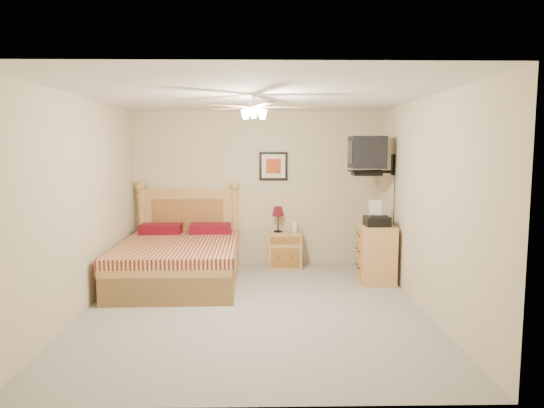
# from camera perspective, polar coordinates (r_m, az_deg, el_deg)

# --- Properties ---
(floor) EXTENTS (4.50, 4.50, 0.00)m
(floor) POSITION_cam_1_polar(r_m,az_deg,el_deg) (5.95, -2.01, -12.11)
(floor) COLOR gray
(floor) RESTS_ON ground
(ceiling) EXTENTS (4.00, 4.50, 0.04)m
(ceiling) POSITION_cam_1_polar(r_m,az_deg,el_deg) (5.67, -2.11, 12.59)
(ceiling) COLOR white
(ceiling) RESTS_ON ground
(wall_back) EXTENTS (4.00, 0.04, 2.50)m
(wall_back) POSITION_cam_1_polar(r_m,az_deg,el_deg) (7.91, -1.79, 1.80)
(wall_back) COLOR #C6B692
(wall_back) RESTS_ON ground
(wall_front) EXTENTS (4.00, 0.04, 2.50)m
(wall_front) POSITION_cam_1_polar(r_m,az_deg,el_deg) (3.45, -2.69, -4.33)
(wall_front) COLOR #C6B692
(wall_front) RESTS_ON ground
(wall_left) EXTENTS (0.04, 4.50, 2.50)m
(wall_left) POSITION_cam_1_polar(r_m,az_deg,el_deg) (6.05, -21.36, -0.10)
(wall_left) COLOR #C6B692
(wall_left) RESTS_ON ground
(wall_right) EXTENTS (0.04, 4.50, 2.50)m
(wall_right) POSITION_cam_1_polar(r_m,az_deg,el_deg) (5.98, 17.46, -0.02)
(wall_right) COLOR #C6B692
(wall_right) RESTS_ON ground
(bed) EXTENTS (1.67, 2.17, 1.39)m
(bed) POSITION_cam_1_polar(r_m,az_deg,el_deg) (6.97, -10.99, -3.57)
(bed) COLOR #BF8F43
(bed) RESTS_ON ground
(nightstand) EXTENTS (0.55, 0.43, 0.57)m
(nightstand) POSITION_cam_1_polar(r_m,az_deg,el_deg) (7.82, 1.61, -5.41)
(nightstand) COLOR tan
(nightstand) RESTS_ON ground
(table_lamp) EXTENTS (0.30, 0.30, 0.41)m
(table_lamp) POSITION_cam_1_polar(r_m,az_deg,el_deg) (7.77, 0.71, -1.80)
(table_lamp) COLOR #5A0B14
(table_lamp) RESTS_ON nightstand
(lotion_bottle) EXTENTS (0.10, 0.10, 0.22)m
(lotion_bottle) POSITION_cam_1_polar(r_m,az_deg,el_deg) (7.73, 2.67, -2.57)
(lotion_bottle) COLOR silver
(lotion_bottle) RESTS_ON nightstand
(framed_picture) EXTENTS (0.46, 0.04, 0.46)m
(framed_picture) POSITION_cam_1_polar(r_m,az_deg,el_deg) (7.87, 0.17, 4.47)
(framed_picture) COLOR black
(framed_picture) RESTS_ON wall_back
(dresser) EXTENTS (0.53, 0.73, 0.82)m
(dresser) POSITION_cam_1_polar(r_m,az_deg,el_deg) (7.17, 12.17, -5.63)
(dresser) COLOR #B9844B
(dresser) RESTS_ON ground
(fax_machine) EXTENTS (0.35, 0.37, 0.35)m
(fax_machine) POSITION_cam_1_polar(r_m,az_deg,el_deg) (6.96, 12.26, -1.10)
(fax_machine) COLOR black
(fax_machine) RESTS_ON dresser
(magazine_lower) EXTENTS (0.19, 0.25, 0.02)m
(magazine_lower) POSITION_cam_1_polar(r_m,az_deg,el_deg) (7.31, 11.61, -2.02)
(magazine_lower) COLOR #B6AC94
(magazine_lower) RESTS_ON dresser
(magazine_upper) EXTENTS (0.24, 0.29, 0.02)m
(magazine_upper) POSITION_cam_1_polar(r_m,az_deg,el_deg) (7.32, 11.56, -1.84)
(magazine_upper) COLOR tan
(magazine_upper) RESTS_ON magazine_lower
(wall_tv) EXTENTS (0.56, 0.46, 0.58)m
(wall_tv) POSITION_cam_1_polar(r_m,az_deg,el_deg) (7.17, 12.30, 5.65)
(wall_tv) COLOR black
(wall_tv) RESTS_ON wall_right
(ceiling_fan) EXTENTS (1.14, 1.14, 0.28)m
(ceiling_fan) POSITION_cam_1_polar(r_m,az_deg,el_deg) (5.46, -2.15, 11.35)
(ceiling_fan) COLOR white
(ceiling_fan) RESTS_ON ceiling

